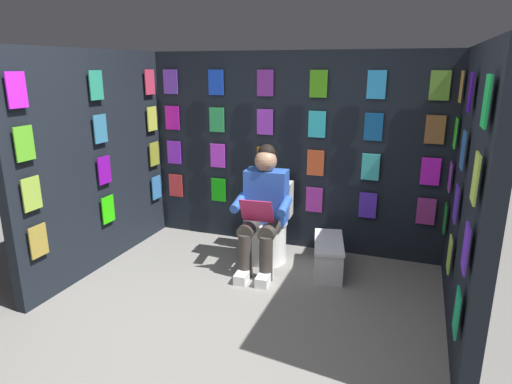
# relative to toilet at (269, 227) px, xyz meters

# --- Properties ---
(ground_plane) EXTENTS (30.00, 30.00, 0.00)m
(ground_plane) POSITION_rel_toilet_xyz_m (-0.10, 1.69, -0.33)
(ground_plane) COLOR gray
(display_wall_back) EXTENTS (3.22, 0.14, 2.04)m
(display_wall_back) POSITION_rel_toilet_xyz_m (-0.10, -0.45, 0.70)
(display_wall_back) COLOR black
(display_wall_back) RESTS_ON ground
(display_wall_left) EXTENTS (0.14, 2.09, 2.04)m
(display_wall_left) POSITION_rel_toilet_xyz_m (-1.71, 0.65, 0.70)
(display_wall_left) COLOR black
(display_wall_left) RESTS_ON ground
(display_wall_right) EXTENTS (0.14, 2.09, 2.04)m
(display_wall_right) POSITION_rel_toilet_xyz_m (1.51, 0.65, 0.70)
(display_wall_right) COLOR black
(display_wall_right) RESTS_ON ground
(toilet) EXTENTS (0.42, 0.57, 0.77)m
(toilet) POSITION_rel_toilet_xyz_m (0.00, 0.00, 0.00)
(toilet) COLOR white
(toilet) RESTS_ON ground
(person_reading) EXTENTS (0.55, 0.70, 1.19)m
(person_reading) POSITION_rel_toilet_xyz_m (-0.01, 0.23, 0.27)
(person_reading) COLOR blue
(person_reading) RESTS_ON ground
(comic_longbox_near) EXTENTS (0.39, 0.67, 0.32)m
(comic_longbox_near) POSITION_rel_toilet_xyz_m (-0.63, 0.12, -0.17)
(comic_longbox_near) COLOR silver
(comic_longbox_near) RESTS_ON ground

